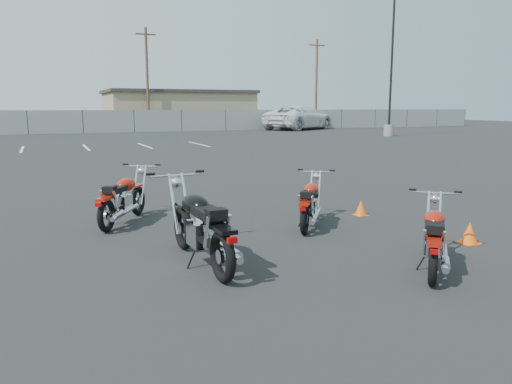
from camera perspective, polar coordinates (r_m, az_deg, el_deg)
name	(u,v)px	position (r m, az deg, el deg)	size (l,w,h in m)	color
ground	(259,239)	(7.90, 0.38, -5.43)	(120.00, 120.00, 0.00)	black
motorcycle_front_red	(123,199)	(9.21, -14.94, -0.76)	(1.38, 1.86, 0.97)	black
motorcycle_second_black	(201,227)	(6.59, -6.27, -3.99)	(0.88, 2.29, 1.12)	black
motorcycle_third_red	(310,203)	(8.72, 6.22, -1.28)	(1.38, 1.66, 0.90)	black
motorcycle_rear_red	(434,238)	(6.75, 19.69, -5.03)	(1.50, 1.60, 0.90)	black
training_cone_near	(361,208)	(9.80, 11.90, -1.78)	(0.24, 0.24, 0.29)	#FB5F0D
training_cone_far	(470,233)	(8.30, 23.22, -4.30)	(0.28, 0.28, 0.33)	#FB5F0D
light_pole_east	(390,95)	(37.02, 15.09, 10.63)	(0.80, 0.70, 10.85)	gray
chainlink_fence	(83,122)	(42.12, -19.18, 7.60)	(80.06, 0.06, 1.80)	slate
tan_building_east	(178,109)	(52.63, -8.93, 9.38)	(14.40, 9.40, 3.70)	#9A8663
utility_pole_c	(147,77)	(46.95, -12.32, 12.70)	(1.80, 0.24, 9.00)	#4A3122
utility_pole_d	(316,82)	(54.28, 6.91, 12.41)	(1.80, 0.24, 9.00)	#4A3122
parking_line_stripes	(55,148)	(27.08, -22.01, 4.64)	(15.12, 4.00, 0.01)	silver
white_van	(299,111)	(46.44, 4.95, 9.21)	(8.89, 3.55, 3.38)	silver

